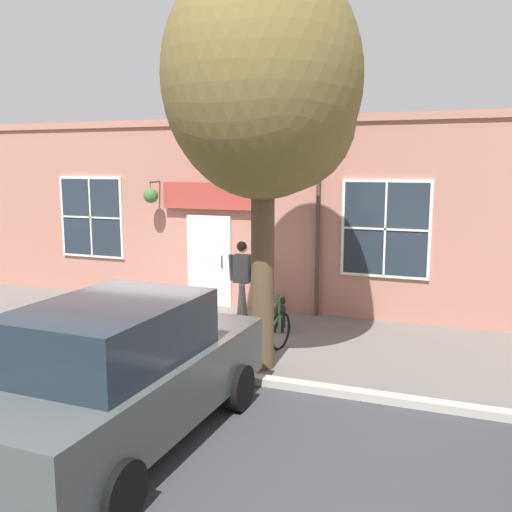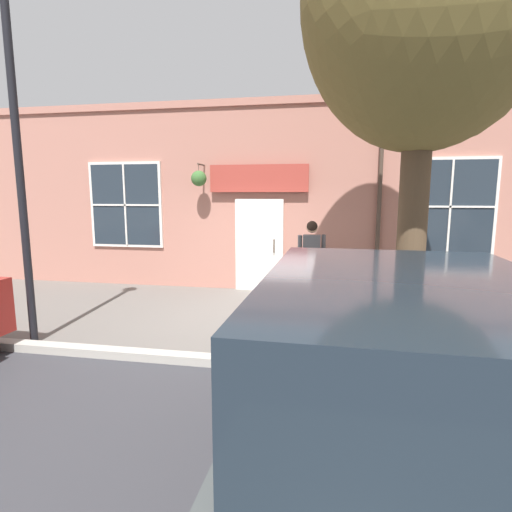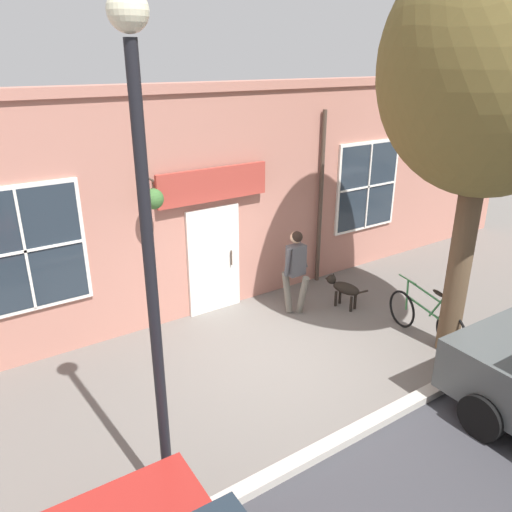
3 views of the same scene
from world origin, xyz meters
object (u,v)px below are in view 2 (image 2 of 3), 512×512
(street_lamp, at_px, (14,111))
(leaning_bicycle, at_px, (399,320))
(parked_car_mid_block, at_px, (395,409))
(dog_on_leash, at_px, (361,290))
(street_tree_by_curb, at_px, (428,13))
(pedestrian_walking, at_px, (311,255))

(street_lamp, bearing_deg, leaning_bicycle, 99.38)
(parked_car_mid_block, bearing_deg, leaning_bicycle, 170.08)
(dog_on_leash, bearing_deg, street_tree_by_curb, 13.05)
(dog_on_leash, xyz_separation_m, street_lamp, (2.55, -4.94, 2.93))
(street_tree_by_curb, xyz_separation_m, parked_car_mid_block, (3.08, -0.68, -3.49))
(dog_on_leash, bearing_deg, street_lamp, -62.69)
(dog_on_leash, distance_m, street_lamp, 6.28)
(street_tree_by_curb, height_order, street_lamp, street_tree_by_curb)
(leaning_bicycle, xyz_separation_m, street_lamp, (0.88, -5.35, 2.96))
(leaning_bicycle, relative_size, parked_car_mid_block, 0.40)
(pedestrian_walking, height_order, street_tree_by_curb, street_tree_by_curb)
(dog_on_leash, height_order, street_tree_by_curb, street_tree_by_curb)
(pedestrian_walking, relative_size, leaning_bicycle, 0.97)
(street_tree_by_curb, bearing_deg, parked_car_mid_block, -12.42)
(street_lamp, bearing_deg, street_tree_by_curb, 94.97)
(leaning_bicycle, bearing_deg, parked_car_mid_block, -9.92)
(pedestrian_walking, relative_size, street_tree_by_curb, 0.27)
(dog_on_leash, bearing_deg, leaning_bicycle, 13.96)
(dog_on_leash, distance_m, parked_car_mid_block, 5.18)
(street_lamp, bearing_deg, dog_on_leash, 117.31)
(street_tree_by_curb, xyz_separation_m, street_lamp, (0.47, -5.42, -1.03))
(street_tree_by_curb, bearing_deg, leaning_bicycle, -170.67)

